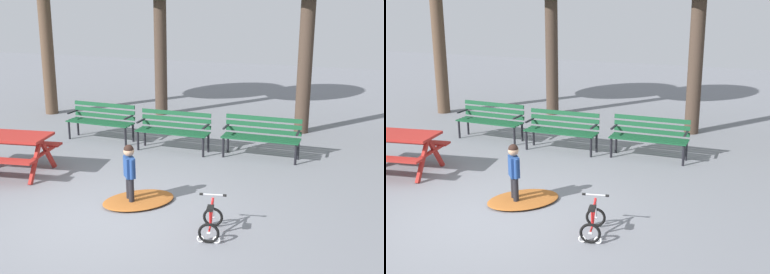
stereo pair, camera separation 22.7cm
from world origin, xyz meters
The scene contains 8 objects.
ground centered at (0.00, 0.00, 0.00)m, with size 36.00×36.00×0.00m, color slate.
picnic_table centered at (-2.77, 1.11, 0.59)m, with size 2.00×1.62×0.79m.
park_bench_far_left centered at (-2.19, 3.78, 0.51)m, with size 1.61×0.49×0.85m.
park_bench_left centered at (-0.29, 3.59, 0.51)m, with size 1.61×0.49×0.85m.
park_bench_right centered at (1.61, 3.75, 0.51)m, with size 1.61×0.48×0.85m.
child_standing centered at (0.15, 0.63, 0.59)m, with size 0.29×0.30×1.00m.
kids_bicycle centered at (1.73, 0.03, 0.20)m, with size 0.45×0.61×0.54m.
leaf_pile centered at (0.25, 0.73, 0.04)m, with size 1.21×0.84×0.07m, color #9E5623.
Camera 2 is at (3.93, -6.07, 3.30)m, focal length 46.98 mm.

